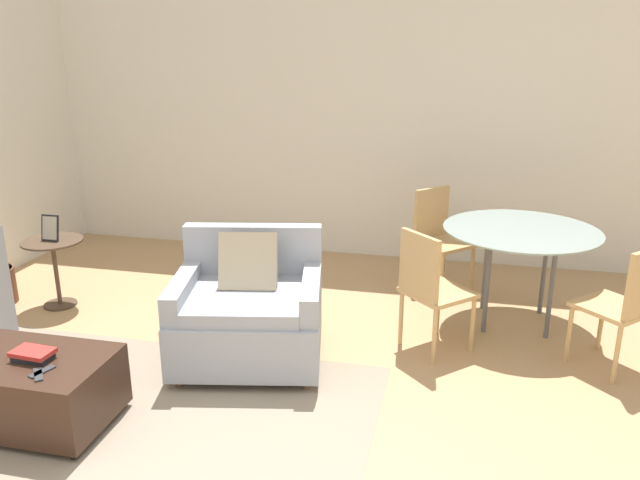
% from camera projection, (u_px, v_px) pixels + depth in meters
% --- Properties ---
extents(wall_back, '(12.00, 0.06, 2.75)m').
position_uv_depth(wall_back, '(342.00, 121.00, 6.23)').
color(wall_back, silver).
rests_on(wall_back, ground_plane).
extents(area_rug, '(2.92, 1.81, 0.01)m').
position_uv_depth(area_rug, '(130.00, 414.00, 3.74)').
color(area_rug, gray).
rests_on(area_rug, ground_plane).
extents(armchair, '(1.14, 1.04, 0.91)m').
position_uv_depth(armchair, '(249.00, 312.00, 4.31)').
color(armchair, '#999EA8').
rests_on(armchair, ground_plane).
extents(ottoman, '(0.89, 0.59, 0.42)m').
position_uv_depth(ottoman, '(34.00, 388.00, 3.60)').
color(ottoman, '#382319').
rests_on(ottoman, ground_plane).
extents(book_stack, '(0.24, 0.16, 0.06)m').
position_uv_depth(book_stack, '(33.00, 355.00, 3.52)').
color(book_stack, black).
rests_on(book_stack, ottoman).
extents(tv_remote_primary, '(0.09, 0.15, 0.01)m').
position_uv_depth(tv_remote_primary, '(42.00, 372.00, 3.39)').
color(tv_remote_primary, '#333338').
rests_on(tv_remote_primary, ottoman).
extents(tv_remote_secondary, '(0.13, 0.14, 0.01)m').
position_uv_depth(tv_remote_secondary, '(38.00, 375.00, 3.36)').
color(tv_remote_secondary, '#333338').
rests_on(tv_remote_secondary, ottoman).
extents(side_table, '(0.49, 0.49, 0.58)m').
position_uv_depth(side_table, '(54.00, 259.00, 5.17)').
color(side_table, '#4C3828').
rests_on(side_table, ground_plane).
extents(picture_frame, '(0.15, 0.07, 0.21)m').
position_uv_depth(picture_frame, '(50.00, 228.00, 5.09)').
color(picture_frame, black).
rests_on(picture_frame, side_table).
extents(dining_table, '(1.18, 1.18, 0.78)m').
position_uv_depth(dining_table, '(521.00, 239.00, 4.77)').
color(dining_table, '#8C9E99').
rests_on(dining_table, ground_plane).
extents(dining_chair_near_left, '(0.59, 0.59, 0.90)m').
position_uv_depth(dining_chair_near_left, '(429.00, 284.00, 4.36)').
color(dining_chair_near_left, tan).
rests_on(dining_chair_near_left, ground_plane).
extents(dining_chair_near_right, '(0.59, 0.59, 0.90)m').
position_uv_depth(dining_chair_near_right, '(627.00, 300.00, 4.09)').
color(dining_chair_near_right, tan).
rests_on(dining_chair_near_right, ground_plane).
extents(dining_chair_far_left, '(0.59, 0.59, 0.90)m').
position_uv_depth(dining_chair_far_left, '(438.00, 232.00, 5.56)').
color(dining_chair_far_left, tan).
rests_on(dining_chair_far_left, ground_plane).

